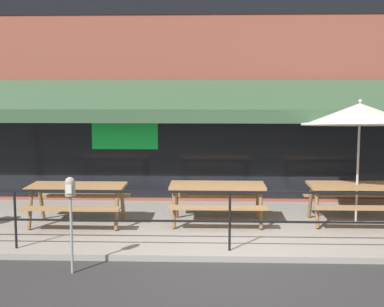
{
  "coord_description": "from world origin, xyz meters",
  "views": [
    {
      "loc": [
        -0.3,
        -8.0,
        2.69
      ],
      "look_at": [
        -0.65,
        1.6,
        1.5
      ],
      "focal_mm": 50.0,
      "sensor_mm": 36.0,
      "label": 1
    }
  ],
  "objects_px": {
    "picnic_table_centre": "(217,192)",
    "patio_umbrella_right": "(360,115)",
    "parking_meter_near": "(70,196)",
    "picnic_table_left": "(77,193)",
    "picnic_table_right": "(356,193)"
  },
  "relations": [
    {
      "from": "patio_umbrella_right",
      "to": "picnic_table_centre",
      "type": "bearing_deg",
      "value": -178.87
    },
    {
      "from": "picnic_table_centre",
      "to": "picnic_table_right",
      "type": "bearing_deg",
      "value": 1.81
    },
    {
      "from": "picnic_table_left",
      "to": "picnic_table_centre",
      "type": "bearing_deg",
      "value": 3.69
    },
    {
      "from": "parking_meter_near",
      "to": "picnic_table_right",
      "type": "bearing_deg",
      "value": 28.85
    },
    {
      "from": "picnic_table_left",
      "to": "picnic_table_right",
      "type": "xyz_separation_m",
      "value": [
        5.29,
        0.25,
        0.0
      ]
    },
    {
      "from": "picnic_table_centre",
      "to": "patio_umbrella_right",
      "type": "relative_size",
      "value": 0.75
    },
    {
      "from": "patio_umbrella_right",
      "to": "parking_meter_near",
      "type": "height_order",
      "value": "patio_umbrella_right"
    },
    {
      "from": "patio_umbrella_right",
      "to": "picnic_table_left",
      "type": "bearing_deg",
      "value": -177.59
    },
    {
      "from": "picnic_table_left",
      "to": "parking_meter_near",
      "type": "distance_m",
      "value": 2.47
    },
    {
      "from": "picnic_table_centre",
      "to": "parking_meter_near",
      "type": "xyz_separation_m",
      "value": [
        -2.14,
        -2.55,
        0.44
      ]
    },
    {
      "from": "picnic_table_right",
      "to": "patio_umbrella_right",
      "type": "relative_size",
      "value": 0.75
    },
    {
      "from": "picnic_table_centre",
      "to": "patio_umbrella_right",
      "type": "height_order",
      "value": "patio_umbrella_right"
    },
    {
      "from": "picnic_table_left",
      "to": "parking_meter_near",
      "type": "relative_size",
      "value": 1.27
    },
    {
      "from": "picnic_table_right",
      "to": "picnic_table_left",
      "type": "bearing_deg",
      "value": -177.25
    },
    {
      "from": "picnic_table_centre",
      "to": "patio_umbrella_right",
      "type": "bearing_deg",
      "value": 1.13
    }
  ]
}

